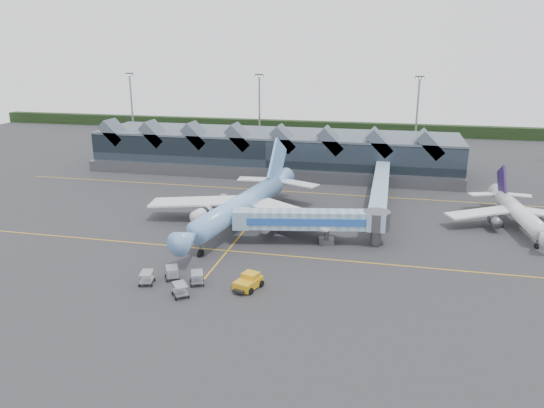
% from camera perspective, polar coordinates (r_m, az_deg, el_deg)
% --- Properties ---
extents(ground, '(260.00, 260.00, 0.00)m').
position_cam_1_polar(ground, '(89.50, -3.26, -3.19)').
color(ground, '#2A2A2D').
rests_on(ground, ground).
extents(taxi_stripes, '(120.00, 60.00, 0.01)m').
position_cam_1_polar(taxi_stripes, '(98.62, -1.66, -1.26)').
color(taxi_stripes, gold).
rests_on(taxi_stripes, ground).
extents(tree_line_far, '(260.00, 4.00, 4.00)m').
position_cam_1_polar(tree_line_far, '(194.33, 5.78, 8.23)').
color(tree_line_far, black).
rests_on(tree_line_far, ground).
extents(terminal, '(90.00, 22.25, 12.52)m').
position_cam_1_polar(terminal, '(133.77, 0.22, 5.71)').
color(terminal, black).
rests_on(terminal, ground).
extents(light_masts, '(132.40, 42.56, 22.45)m').
position_cam_1_polar(light_masts, '(144.72, 11.86, 9.25)').
color(light_masts, gray).
rests_on(light_masts, ground).
extents(main_airliner, '(36.06, 41.93, 13.50)m').
position_cam_1_polar(main_airliner, '(92.33, -3.00, 0.04)').
color(main_airliner, '#6895D4').
rests_on(main_airliner, ground).
extents(regional_jet, '(24.51, 26.90, 9.23)m').
position_cam_1_polar(regional_jet, '(100.77, 24.88, -0.72)').
color(regional_jet, silver).
rests_on(regional_jet, ground).
extents(jet_bridge, '(24.66, 7.93, 5.60)m').
position_cam_1_polar(jet_bridge, '(83.95, 5.21, -1.80)').
color(jet_bridge, '#6993AF').
rests_on(jet_bridge, ground).
extents(fuel_truck, '(4.83, 9.76, 3.27)m').
position_cam_1_polar(fuel_truck, '(98.28, -5.31, -0.27)').
color(fuel_truck, black).
rests_on(fuel_truck, ground).
extents(pushback_tug, '(3.74, 4.84, 1.96)m').
position_cam_1_polar(pushback_tug, '(69.72, -2.56, -8.38)').
color(pushback_tug, '#C48C12').
rests_on(pushback_tug, ground).
extents(baggage_carts, '(8.71, 7.54, 1.69)m').
position_cam_1_polar(baggage_carts, '(71.49, -10.49, -7.94)').
color(baggage_carts, gray).
rests_on(baggage_carts, ground).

